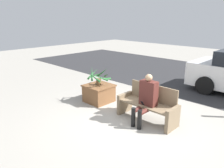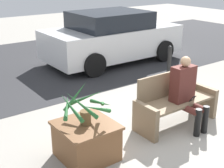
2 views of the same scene
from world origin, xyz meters
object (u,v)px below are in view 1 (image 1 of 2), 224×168
object	(u,v)px
planter_box	(99,93)
person_seated	(146,97)
potted_plant	(99,77)
bench	(148,105)

from	to	relation	value
planter_box	person_seated	bearing A→B (deg)	-4.99
planter_box	potted_plant	bearing A→B (deg)	-24.80
bench	potted_plant	size ratio (longest dim) A/B	2.09
bench	planter_box	distance (m)	1.82
person_seated	potted_plant	distance (m)	1.89
person_seated	planter_box	world-z (taller)	person_seated
potted_plant	person_seated	bearing A→B (deg)	-4.97
bench	potted_plant	distance (m)	1.86
person_seated	planter_box	bearing A→B (deg)	175.01
bench	person_seated	distance (m)	0.33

